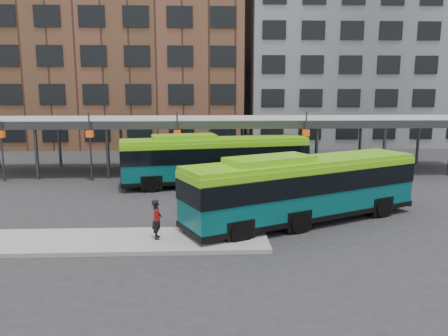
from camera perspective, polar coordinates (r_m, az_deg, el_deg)
ground at (r=21.55m, az=0.51°, el=-6.84°), size 120.00×120.00×0.00m
boarding_island at (r=19.15m, az=-15.87°, el=-9.19°), size 14.00×3.00×0.18m
canopy at (r=33.53m, az=-0.75°, el=6.12°), size 40.00×6.53×4.80m
building_brick at (r=53.51m, az=-12.54°, el=15.05°), size 26.00×14.00×22.00m
building_grey at (r=55.39m, az=15.91°, el=13.70°), size 24.00×14.00×20.00m
bus_front at (r=21.15m, az=10.34°, el=-2.45°), size 12.06×7.58×3.35m
bus_rear at (r=29.07m, az=-1.27°, el=1.25°), size 12.66×4.91×3.41m
pedestrian at (r=18.45m, az=-8.77°, el=-6.58°), size 0.43×0.66×1.68m
bike_rack at (r=35.78m, az=19.36°, el=0.26°), size 4.39×1.26×0.96m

